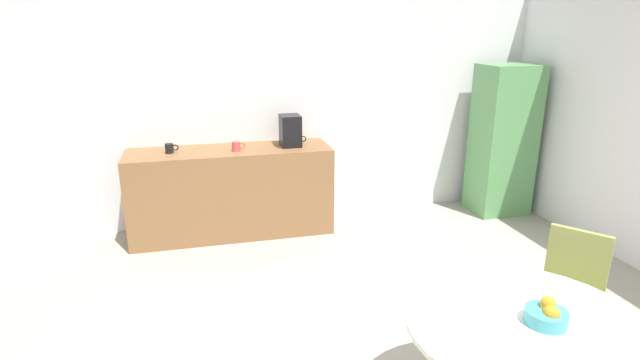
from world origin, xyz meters
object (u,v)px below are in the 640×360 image
Objects in this scene: mug_white at (170,148)px; mug_green at (236,146)px; fruit_bowl at (547,314)px; locker_cabinet at (503,140)px; chair_olive at (572,279)px; mug_red at (298,140)px; coffee_maker at (290,131)px; round_table at (524,342)px.

mug_white is 1.00× the size of mug_green.
fruit_bowl is 1.57× the size of mug_white.
locker_cabinet is 2.65m from chair_olive.
mug_white is at bearing 173.19° from mug_green.
mug_green is (-1.21, 3.08, 0.17)m from fruit_bowl.
mug_white is 1.29m from mug_red.
coffee_maker is at bearing 118.67° from chair_olive.
mug_white reaches higher than chair_olive.
chair_olive is 4.10× the size of fruit_bowl.
coffee_maker reaches higher than mug_white.
fruit_bowl is (-1.78, -3.06, -0.07)m from locker_cabinet.
mug_red is (1.29, 0.06, 0.00)m from mug_white.
locker_cabinet reaches higher than chair_olive.
fruit_bowl is at bearing -78.44° from coffee_maker.
mug_green is 0.40× the size of coffee_maker.
round_table is 9.17× the size of mug_green.
round_table is at bearing -121.47° from locker_cabinet.
locker_cabinet is 2.98m from mug_green.
mug_red is (0.66, 0.14, 0.00)m from mug_green.
round_table is 1.42× the size of chair_olive.
mug_white is at bearing 135.74° from chair_olive.
coffee_maker is at bearing 0.36° from mug_white.
coffee_maker reaches higher than round_table.
locker_cabinet is 8.33× the size of fruit_bowl.
mug_white is at bearing -179.64° from coffee_maker.
locker_cabinet is 3.62m from mug_white.
fruit_bowl is 3.31m from mug_green.
fruit_bowl is (-0.73, -0.65, 0.25)m from chair_olive.
mug_red is at bearing 30.32° from coffee_maker.
coffee_maker is (-0.10, -0.06, 0.11)m from mug_red.
fruit_bowl is at bearing -59.71° from mug_white.
mug_white is 1.20m from coffee_maker.
mug_white and mug_red have the same top height.
fruit_bowl is 3.24m from coffee_maker.
chair_olive reaches higher than round_table.
locker_cabinet reaches higher than mug_green.
coffee_maker reaches higher than chair_olive.
round_table is 5.84× the size of fruit_bowl.
locker_cabinet reaches higher than round_table.
locker_cabinet is at bearing 66.52° from chair_olive.
fruit_bowl is 1.57× the size of mug_red.
mug_white is (-3.62, 0.09, 0.10)m from locker_cabinet.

